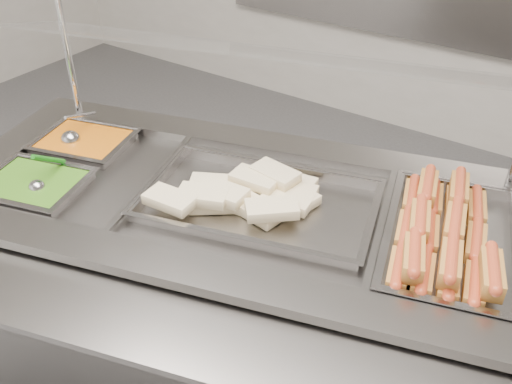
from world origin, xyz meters
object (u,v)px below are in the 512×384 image
Objects in this scene: pan_wraps at (259,206)px; serving_spoon at (39,183)px; ladle at (72,138)px; pan_hotdogs at (449,248)px; steam_counter at (243,300)px; sneeze_guard at (263,56)px.

serving_spoon is (-0.56, -0.30, 0.03)m from pan_wraps.
pan_wraps is 3.87× the size of ladle.
pan_hotdogs is 3.15× the size of ladle.
pan_wraps is 0.70m from ladle.
pan_hotdogs is 1.22m from ladle.
steam_counter is 0.78m from sneeze_guard.
pan_hotdogs is at bearing 15.69° from pan_wraps.
sneeze_guard is 0.42m from pan_wraps.
pan_hotdogs is 0.52m from pan_wraps.
sneeze_guard is 0.74m from serving_spoon.
serving_spoon reaches higher than pan_wraps.
sneeze_guard reaches higher than pan_hotdogs.
steam_counter is 11.65× the size of serving_spoon.
pan_hotdogs is at bearing 15.69° from steam_counter.
sneeze_guard is 2.19× the size of pan_wraps.
pan_wraps is at bearing 15.69° from steam_counter.
sneeze_guard is (-0.05, 0.19, 0.75)m from steam_counter.
sneeze_guard is 8.46× the size of ladle.
sneeze_guard is at bearing 121.04° from pan_wraps.
ladle reaches higher than pan_hotdogs.
serving_spoon is (0.13, -0.23, 0.00)m from ladle.
ladle is (-0.59, -0.25, -0.33)m from sneeze_guard.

